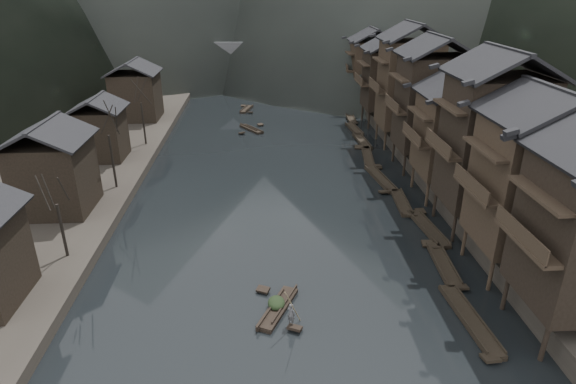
{
  "coord_description": "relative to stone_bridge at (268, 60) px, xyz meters",
  "views": [
    {
      "loc": [
        -1.79,
        -31.28,
        20.37
      ],
      "look_at": [
        0.52,
        9.11,
        2.5
      ],
      "focal_mm": 30.0,
      "sensor_mm": 36.0,
      "label": 1
    }
  ],
  "objects": [
    {
      "name": "left_houses",
      "position": [
        -20.5,
        -51.88,
        0.55
      ],
      "size": [
        8.1,
        53.2,
        8.73
      ],
      "color": "black",
      "rests_on": "left_bank"
    },
    {
      "name": "stone_bridge",
      "position": [
        0.0,
        0.0,
        0.0
      ],
      "size": [
        40.0,
        6.0,
        9.0
      ],
      "color": "#4C4C4F",
      "rests_on": "ground"
    },
    {
      "name": "water",
      "position": [
        0.0,
        -72.0,
        -5.11
      ],
      "size": [
        300.0,
        300.0,
        0.0
      ],
      "primitive_type": "plane",
      "color": "black",
      "rests_on": "ground"
    },
    {
      "name": "right_bank",
      "position": [
        35.0,
        -32.0,
        -4.21
      ],
      "size": [
        40.0,
        200.0,
        1.8
      ],
      "primitive_type": "cube",
      "color": "#2D2823",
      "rests_on": "ground"
    },
    {
      "name": "hero_sampan",
      "position": [
        -0.95,
        -76.89,
        -4.91
      ],
      "size": [
        3.04,
        5.16,
        0.44
      ],
      "color": "black",
      "rests_on": "water"
    },
    {
      "name": "cargo_heap",
      "position": [
        -1.06,
        -76.67,
        -4.32
      ],
      "size": [
        1.16,
        1.52,
        0.7
      ],
      "primitive_type": "ellipsoid",
      "color": "black",
      "rests_on": "hero_sampan"
    },
    {
      "name": "bamboo_pole",
      "position": [
        0.02,
        -78.56,
        -1.21
      ],
      "size": [
        1.32,
        1.6,
        3.8
      ],
      "primitive_type": "cylinder",
      "rotation": [
        0.48,
        0.0,
        -0.68
      ],
      "color": "#8C7A51",
      "rests_on": "boatman"
    },
    {
      "name": "moored_sampans",
      "position": [
        11.89,
        -48.11,
        -4.91
      ],
      "size": [
        3.5,
        67.68,
        0.47
      ],
      "color": "black",
      "rests_on": "water"
    },
    {
      "name": "stilt_houses",
      "position": [
        17.28,
        -53.17,
        3.88
      ],
      "size": [
        9.0,
        67.6,
        15.92
      ],
      "color": "black",
      "rests_on": "ground"
    },
    {
      "name": "bare_trees",
      "position": [
        -17.0,
        -62.26,
        1.71
      ],
      "size": [
        3.92,
        43.12,
        7.84
      ],
      "color": "black",
      "rests_on": "left_bank"
    },
    {
      "name": "left_bank",
      "position": [
        -35.0,
        -32.0,
        -4.51
      ],
      "size": [
        40.0,
        200.0,
        1.2
      ],
      "primitive_type": "cube",
      "color": "#2D2823",
      "rests_on": "ground"
    },
    {
      "name": "midriver_boats",
      "position": [
        -3.74,
        -28.4,
        -4.91
      ],
      "size": [
        3.98,
        17.18,
        0.44
      ],
      "color": "black",
      "rests_on": "water"
    },
    {
      "name": "boatman",
      "position": [
        -0.18,
        -78.56,
        -3.89
      ],
      "size": [
        0.67,
        0.65,
        1.56
      ],
      "primitive_type": "imported",
      "rotation": [
        0.0,
        0.0,
        2.43
      ],
      "color": "#545456",
      "rests_on": "hero_sampan"
    }
  ]
}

